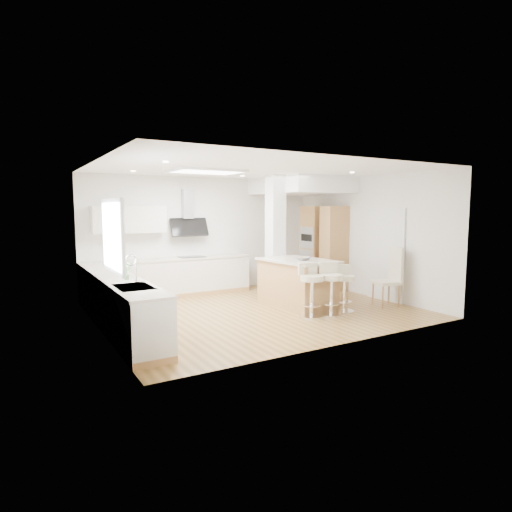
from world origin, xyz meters
TOP-DOWN VIEW (x-y plane):
  - ground at (0.00, 0.00)m, footprint 6.00×6.00m
  - ceiling at (0.00, 0.00)m, footprint 6.00×5.00m
  - wall_back at (0.00, 2.50)m, footprint 6.00×0.04m
  - wall_left at (-3.00, 0.00)m, footprint 0.04×5.00m
  - wall_right at (3.00, 0.00)m, footprint 0.04×5.00m
  - skylight at (-0.79, 0.60)m, footprint 4.10×2.10m
  - window_left at (-2.96, -0.90)m, footprint 0.06×1.28m
  - doorway_right at (2.97, -0.60)m, footprint 0.05×1.00m
  - counter_left at (-2.70, 0.23)m, footprint 0.63×4.50m
  - counter_back at (-0.91, 2.22)m, footprint 3.62×0.63m
  - pillar at (1.05, 0.95)m, footprint 0.35×0.35m
  - soffit at (2.10, 1.40)m, footprint 1.78×2.20m
  - oven_column at (2.68, 1.23)m, footprint 0.63×1.21m
  - peninsula at (0.98, -0.02)m, footprint 1.22×1.71m
  - bar_stool_a at (0.63, -0.94)m, footprint 0.51×0.51m
  - bar_stool_b at (1.05, -1.02)m, footprint 0.56×0.56m
  - bar_stool_c at (1.44, -0.95)m, footprint 0.53×0.53m
  - dining_chair at (2.65, -1.06)m, footprint 0.59×0.59m

SIDE VIEW (x-z plane):
  - ground at x=0.00m, z-range 0.00..0.00m
  - ceiling at x=0.00m, z-range -0.01..0.01m
  - counter_left at x=-2.70m, z-range -0.22..1.13m
  - peninsula at x=0.98m, z-range -0.03..1.02m
  - bar_stool_c at x=1.44m, z-range 0.06..0.99m
  - bar_stool_b at x=1.05m, z-range 0.06..1.07m
  - bar_stool_a at x=0.63m, z-range 0.06..1.08m
  - dining_chair at x=2.65m, z-range 0.04..1.28m
  - counter_back at x=-0.91m, z-range -0.55..1.95m
  - doorway_right at x=2.97m, z-range -0.05..2.05m
  - oven_column at x=2.68m, z-range 0.00..2.10m
  - wall_back at x=0.00m, z-range 0.00..2.80m
  - wall_left at x=-3.00m, z-range 0.00..2.80m
  - wall_right at x=3.00m, z-range 0.00..2.80m
  - pillar at x=1.05m, z-range 0.00..2.80m
  - window_left at x=-2.96m, z-range 1.16..2.23m
  - soffit at x=2.10m, z-range 2.40..2.80m
  - skylight at x=-0.79m, z-range 2.74..2.80m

